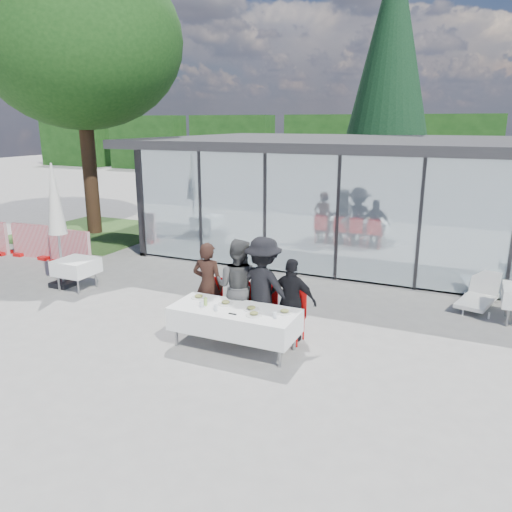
{
  "coord_description": "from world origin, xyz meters",
  "views": [
    {
      "loc": [
        4.13,
        -7.83,
        3.93
      ],
      "look_at": [
        0.09,
        1.2,
        1.25
      ],
      "focal_mm": 35.0,
      "sensor_mm": 36.0,
      "label": 1
    }
  ],
  "objects_px": {
    "diner_chair_b": "(240,304)",
    "market_umbrella": "(55,207)",
    "dining_table": "(234,320)",
    "plate_b": "(226,303)",
    "plate_c": "(251,308)",
    "spare_table_left": "(76,267)",
    "diner_c": "(263,288)",
    "conifer_tree": "(390,66)",
    "plate_a": "(199,297)",
    "diner_a": "(208,285)",
    "plate_extra": "(254,314)",
    "deciduous_tree": "(79,42)",
    "plate_d": "(285,312)",
    "diner_chair_d": "(293,313)",
    "folded_eyeglasses": "(232,314)",
    "juice_bottle": "(206,302)",
    "lounger": "(479,295)",
    "diner_d": "(292,301)",
    "diner_chair_a": "(210,299)",
    "diner_chair_c": "(265,308)",
    "diner_b": "(238,286)"
  },
  "relations": [
    {
      "from": "folded_eyeglasses",
      "to": "conifer_tree",
      "type": "relative_size",
      "value": 0.01
    },
    {
      "from": "diner_chair_a",
      "to": "diner_d",
      "type": "distance_m",
      "value": 1.75
    },
    {
      "from": "plate_a",
      "to": "plate_d",
      "type": "bearing_deg",
      "value": -1.58
    },
    {
      "from": "plate_b",
      "to": "plate_extra",
      "type": "distance_m",
      "value": 0.75
    },
    {
      "from": "juice_bottle",
      "to": "conifer_tree",
      "type": "distance_m",
      "value": 14.53
    },
    {
      "from": "dining_table",
      "to": "plate_b",
      "type": "height_order",
      "value": "plate_b"
    },
    {
      "from": "plate_extra",
      "to": "folded_eyeglasses",
      "type": "bearing_deg",
      "value": -164.06
    },
    {
      "from": "spare_table_left",
      "to": "diner_chair_b",
      "type": "bearing_deg",
      "value": -7.53
    },
    {
      "from": "conifer_tree",
      "to": "plate_extra",
      "type": "bearing_deg",
      "value": -88.4
    },
    {
      "from": "market_umbrella",
      "to": "juice_bottle",
      "type": "bearing_deg",
      "value": -16.56
    },
    {
      "from": "diner_chair_c",
      "to": "plate_c",
      "type": "bearing_deg",
      "value": -86.72
    },
    {
      "from": "diner_chair_d",
      "to": "folded_eyeglasses",
      "type": "distance_m",
      "value": 1.26
    },
    {
      "from": "diner_a",
      "to": "market_umbrella",
      "type": "distance_m",
      "value": 4.68
    },
    {
      "from": "plate_c",
      "to": "conifer_tree",
      "type": "relative_size",
      "value": 0.03
    },
    {
      "from": "plate_c",
      "to": "folded_eyeglasses",
      "type": "height_order",
      "value": "plate_c"
    },
    {
      "from": "diner_chair_b",
      "to": "market_umbrella",
      "type": "distance_m",
      "value": 5.38
    },
    {
      "from": "spare_table_left",
      "to": "dining_table",
      "type": "bearing_deg",
      "value": -15.51
    },
    {
      "from": "diner_d",
      "to": "diner_chair_d",
      "type": "bearing_deg",
      "value": -90.63
    },
    {
      "from": "diner_chair_a",
      "to": "folded_eyeglasses",
      "type": "distance_m",
      "value": 1.44
    },
    {
      "from": "diner_a",
      "to": "plate_c",
      "type": "xyz_separation_m",
      "value": [
        1.21,
        -0.6,
        -0.08
      ]
    },
    {
      "from": "diner_b",
      "to": "plate_a",
      "type": "height_order",
      "value": "diner_b"
    },
    {
      "from": "diner_a",
      "to": "diner_chair_b",
      "type": "height_order",
      "value": "diner_a"
    },
    {
      "from": "diner_d",
      "to": "plate_b",
      "type": "xyz_separation_m",
      "value": [
        -1.06,
        -0.55,
        -0.01
      ]
    },
    {
      "from": "juice_bottle",
      "to": "market_umbrella",
      "type": "bearing_deg",
      "value": 163.44
    },
    {
      "from": "dining_table",
      "to": "market_umbrella",
      "type": "xyz_separation_m",
      "value": [
        -5.4,
        1.38,
        1.43
      ]
    },
    {
      "from": "diner_b",
      "to": "plate_d",
      "type": "bearing_deg",
      "value": 152.66
    },
    {
      "from": "plate_c",
      "to": "deciduous_tree",
      "type": "distance_m",
      "value": 12.61
    },
    {
      "from": "spare_table_left",
      "to": "market_umbrella",
      "type": "height_order",
      "value": "market_umbrella"
    },
    {
      "from": "plate_a",
      "to": "plate_d",
      "type": "xyz_separation_m",
      "value": [
        1.73,
        -0.05,
        0.0
      ]
    },
    {
      "from": "diner_c",
      "to": "folded_eyeglasses",
      "type": "xyz_separation_m",
      "value": [
        -0.17,
        -0.93,
        -0.2
      ]
    },
    {
      "from": "plate_a",
      "to": "spare_table_left",
      "type": "relative_size",
      "value": 0.33
    },
    {
      "from": "deciduous_tree",
      "to": "plate_d",
      "type": "bearing_deg",
      "value": -32.83
    },
    {
      "from": "diner_chair_c",
      "to": "plate_extra",
      "type": "relative_size",
      "value": 3.45
    },
    {
      "from": "diner_chair_c",
      "to": "folded_eyeglasses",
      "type": "xyz_separation_m",
      "value": [
        -0.17,
        -1.01,
        0.22
      ]
    },
    {
      "from": "spare_table_left",
      "to": "conifer_tree",
      "type": "distance_m",
      "value": 14.2
    },
    {
      "from": "dining_table",
      "to": "spare_table_left",
      "type": "relative_size",
      "value": 2.63
    },
    {
      "from": "dining_table",
      "to": "plate_d",
      "type": "relative_size",
      "value": 8.0
    },
    {
      "from": "plate_d",
      "to": "juice_bottle",
      "type": "xyz_separation_m",
      "value": [
        -1.42,
        -0.23,
        0.05
      ]
    },
    {
      "from": "deciduous_tree",
      "to": "plate_extra",
      "type": "bearing_deg",
      "value": -35.34
    },
    {
      "from": "diner_a",
      "to": "plate_b",
      "type": "bearing_deg",
      "value": 135.52
    },
    {
      "from": "plate_b",
      "to": "diner_d",
      "type": "bearing_deg",
      "value": 27.13
    },
    {
      "from": "juice_bottle",
      "to": "lounger",
      "type": "xyz_separation_m",
      "value": [
        4.49,
        4.12,
        -0.56
      ]
    },
    {
      "from": "diner_d",
      "to": "plate_a",
      "type": "distance_m",
      "value": 1.74
    },
    {
      "from": "diner_chair_d",
      "to": "spare_table_left",
      "type": "bearing_deg",
      "value": 173.88
    },
    {
      "from": "plate_a",
      "to": "diner_a",
      "type": "bearing_deg",
      "value": 97.44
    },
    {
      "from": "plate_a",
      "to": "lounger",
      "type": "height_order",
      "value": "plate_a"
    },
    {
      "from": "diner_chair_b",
      "to": "plate_c",
      "type": "xyz_separation_m",
      "value": [
        0.56,
        -0.68,
        0.24
      ]
    },
    {
      "from": "dining_table",
      "to": "diner_chair_a",
      "type": "height_order",
      "value": "diner_chair_a"
    },
    {
      "from": "diner_c",
      "to": "deciduous_tree",
      "type": "height_order",
      "value": "deciduous_tree"
    },
    {
      "from": "diner_c",
      "to": "conifer_tree",
      "type": "height_order",
      "value": "conifer_tree"
    }
  ]
}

